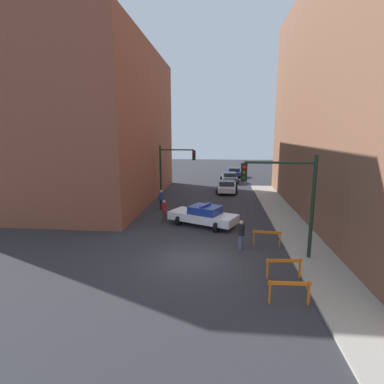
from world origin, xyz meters
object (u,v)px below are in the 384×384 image
barrier_mid (284,265)px  police_car (203,215)px  traffic_light_far (172,165)px  barrier_back (267,236)px  parked_car_far (234,172)px  barrier_front (289,289)px  pedestrian_crossing (164,211)px  pedestrian_sidewalk (241,234)px  traffic_light_near (289,191)px  parked_car_near (227,186)px  parked_car_mid (229,177)px  pedestrian_corner (161,199)px

barrier_mid → police_car: bearing=118.4°
traffic_light_far → barrier_back: traffic_light_far is taller
parked_car_far → barrier_front: bearing=-92.0°
barrier_mid → pedestrian_crossing: bearing=131.1°
pedestrian_sidewalk → barrier_mid: pedestrian_sidewalk is taller
traffic_light_near → parked_car_near: bearing=98.9°
pedestrian_crossing → barrier_back: 7.77m
pedestrian_crossing → barrier_front: (6.64, -9.90, -0.24)m
parked_car_far → barrier_front: (0.79, -34.06, -0.06)m
parked_car_near → barrier_mid: size_ratio=2.75×
traffic_light_far → parked_car_mid: size_ratio=1.19×
parked_car_near → barrier_mid: (2.17, -19.46, -0.06)m
traffic_light_far → pedestrian_corner: bearing=-94.5°
traffic_light_far → pedestrian_corner: size_ratio=3.13×
traffic_light_far → police_car: traffic_light_far is taller
pedestrian_sidewalk → parked_car_near: bearing=-21.0°
traffic_light_far → parked_car_near: 7.27m
barrier_front → barrier_back: bearing=89.8°
police_car → barrier_front: 10.20m
traffic_light_far → police_car: 9.08m
traffic_light_near → barrier_back: (-0.71, 1.61, -2.91)m
parked_car_near → pedestrian_sidewalk: pedestrian_sidewalk is taller
parked_car_near → barrier_back: parked_car_near is taller
parked_car_near → pedestrian_corner: bearing=-122.9°
parked_car_far → barrier_mid: 32.02m
barrier_mid → pedestrian_sidewalk: bearing=117.4°
police_car → barrier_front: bearing=-133.4°
parked_car_near → parked_car_mid: (0.41, 7.09, 0.00)m
pedestrian_sidewalk → barrier_front: pedestrian_sidewalk is taller
traffic_light_far → barrier_mid: 17.31m
parked_car_far → parked_car_mid: bearing=-101.3°
traffic_light_near → pedestrian_corner: size_ratio=3.13×
parked_car_mid → police_car: bearing=-99.6°
traffic_light_near → traffic_light_far: 15.38m
police_car → pedestrian_sidewalk: bearing=-126.2°
traffic_light_far → pedestrian_sidewalk: (5.83, -12.13, -2.54)m
parked_car_mid → pedestrian_crossing: 19.39m
traffic_light_near → barrier_front: bearing=-99.7°
traffic_light_near → police_car: traffic_light_near is taller
traffic_light_far → barrier_mid: bearing=-63.9°
pedestrian_corner → pedestrian_sidewalk: same height
pedestrian_sidewalk → barrier_back: pedestrian_sidewalk is taller
pedestrian_crossing → barrier_mid: pedestrian_crossing is taller
parked_car_mid → parked_car_far: 5.51m
parked_car_near → pedestrian_crossing: pedestrian_crossing is taller
barrier_front → barrier_back: 5.90m
pedestrian_corner → traffic_light_near: bearing=51.9°
traffic_light_near → pedestrian_sidewalk: 3.60m
parked_car_mid → pedestrian_crossing: pedestrian_crossing is taller
traffic_light_near → parked_car_far: 29.95m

